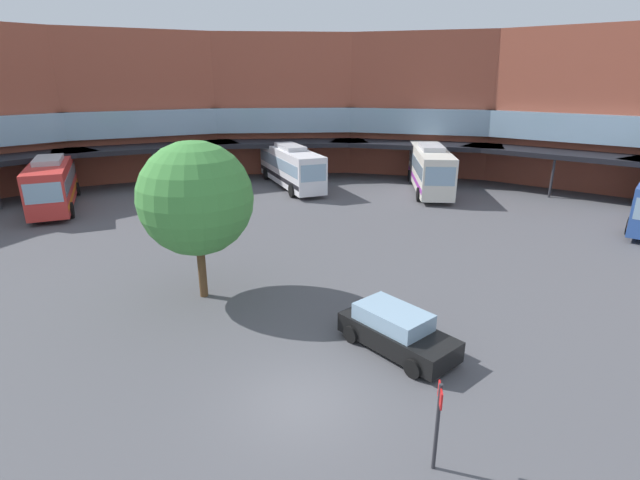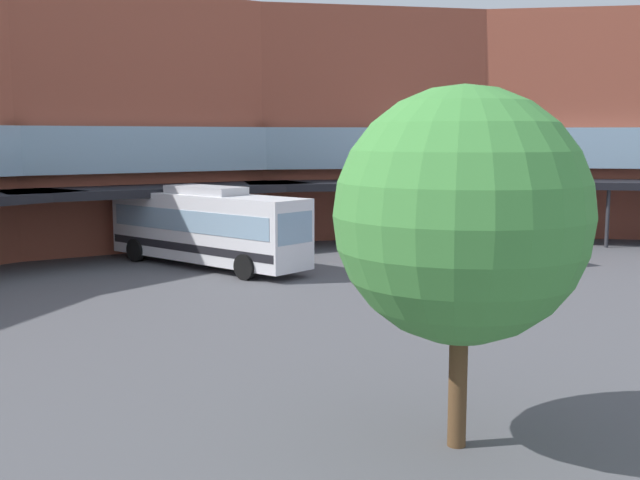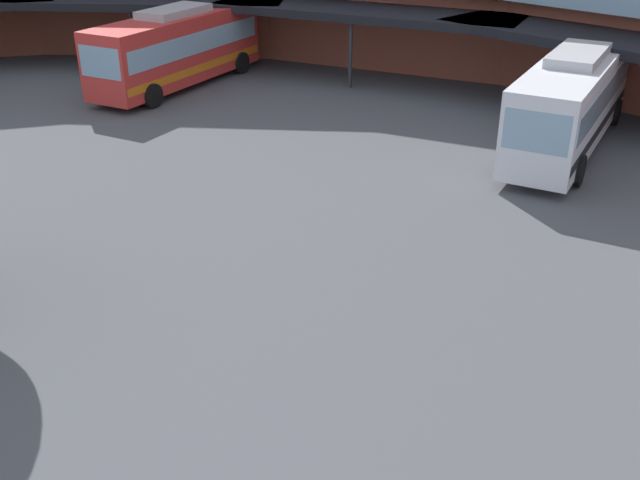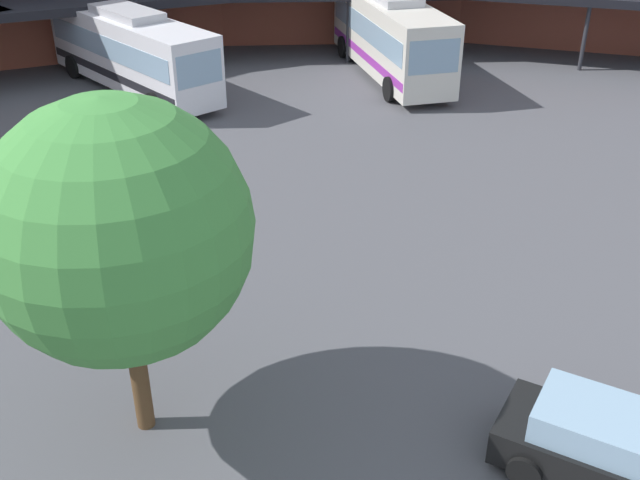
# 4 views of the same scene
# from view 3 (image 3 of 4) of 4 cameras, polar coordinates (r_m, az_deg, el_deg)

# --- Properties ---
(bus_3) EXTENTS (5.67, 10.77, 3.76)m
(bus_3) POSITION_cam_3_polar(r_m,az_deg,el_deg) (37.42, -11.04, 14.48)
(bus_3) COLOR red
(bus_3) RESTS_ON ground
(bus_5) EXTENTS (5.63, 11.29, 3.73)m
(bus_5) POSITION_cam_3_polar(r_m,az_deg,el_deg) (29.58, 18.96, 10.27)
(bus_5) COLOR white
(bus_5) RESTS_ON ground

